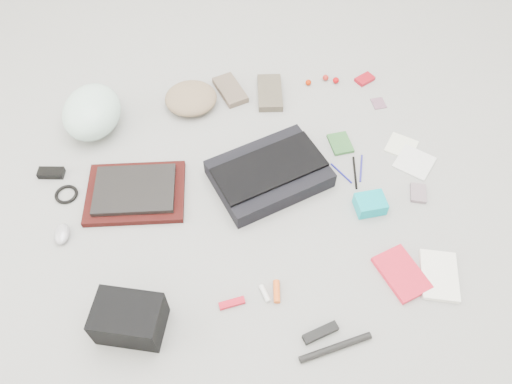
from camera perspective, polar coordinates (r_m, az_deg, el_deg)
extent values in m
plane|color=gray|center=(1.91, 0.00, -0.87)|extent=(4.00, 4.00, 0.00)
cube|color=black|center=(1.94, 1.52, 2.09)|extent=(0.48, 0.40, 0.07)
cube|color=black|center=(1.91, 1.54, 2.84)|extent=(0.45, 0.29, 0.01)
cube|color=black|center=(1.97, -13.58, -0.09)|extent=(0.41, 0.34, 0.03)
cube|color=black|center=(1.95, -13.71, 0.30)|extent=(0.34, 0.27, 0.02)
ellipsoid|color=silver|center=(2.19, -18.24, 8.68)|extent=(0.31, 0.35, 0.17)
ellipsoid|color=#866D53|center=(2.23, -7.45, 10.58)|extent=(0.25, 0.24, 0.08)
cube|color=brown|center=(2.29, -2.97, 11.56)|extent=(0.14, 0.21, 0.03)
cube|color=brown|center=(2.27, 1.60, 11.28)|extent=(0.15, 0.23, 0.03)
cube|color=black|center=(2.13, -22.37, 2.03)|extent=(0.11, 0.07, 0.03)
torus|color=black|center=(2.05, -20.86, -0.25)|extent=(0.11, 0.11, 0.01)
ellipsoid|color=#A19FAA|center=(1.94, -21.30, -4.49)|extent=(0.06, 0.09, 0.03)
cube|color=black|center=(1.66, -14.28, -13.87)|extent=(0.25, 0.21, 0.14)
cube|color=#B30C1E|center=(1.70, -2.77, -12.57)|extent=(0.09, 0.03, 0.01)
cylinder|color=silver|center=(1.71, 1.00, -11.51)|extent=(0.03, 0.06, 0.02)
cylinder|color=#E3591D|center=(1.71, 2.38, -11.29)|extent=(0.04, 0.08, 0.02)
cube|color=black|center=(1.67, 7.37, -15.66)|extent=(0.12, 0.05, 0.02)
cylinder|color=black|center=(1.66, 9.08, -17.14)|extent=(0.24, 0.05, 0.02)
cube|color=red|center=(1.81, 16.30, -8.92)|extent=(0.17, 0.21, 0.02)
cube|color=white|center=(1.85, 20.20, -8.96)|extent=(0.18, 0.22, 0.02)
cube|color=#2C5E2C|center=(2.11, 9.61, 5.50)|extent=(0.08, 0.11, 0.01)
cylinder|color=#131188|center=(2.01, 9.72, 2.14)|extent=(0.05, 0.11, 0.01)
cylinder|color=black|center=(2.02, 11.24, 2.19)|extent=(0.05, 0.16, 0.01)
cylinder|color=navy|center=(2.04, 11.92, 2.69)|extent=(0.06, 0.13, 0.01)
cube|color=#05ABBC|center=(1.91, 12.92, -1.35)|extent=(0.11, 0.09, 0.05)
cube|color=gray|center=(2.02, 18.05, -0.13)|extent=(0.09, 0.10, 0.02)
cube|color=silver|center=(2.16, 16.29, 5.05)|extent=(0.16, 0.16, 0.01)
cube|color=silver|center=(2.11, 17.65, 3.25)|extent=(0.19, 0.19, 0.01)
sphere|color=#B32100|center=(2.34, 6.00, 12.34)|extent=(0.03, 0.03, 0.03)
sphere|color=maroon|center=(2.37, 7.96, 12.83)|extent=(0.03, 0.03, 0.03)
sphere|color=#A70409|center=(2.36, 9.12, 12.48)|extent=(0.04, 0.04, 0.03)
cube|color=#A60F1D|center=(2.40, 12.32, 12.49)|extent=(0.10, 0.08, 0.02)
cube|color=#7F546C|center=(2.31, 13.83, 9.82)|extent=(0.06, 0.07, 0.00)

